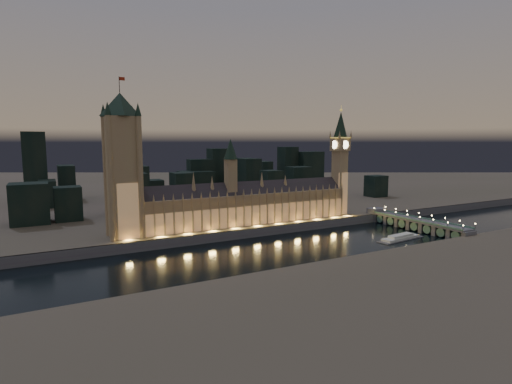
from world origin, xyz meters
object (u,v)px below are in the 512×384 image
victoria_tower (122,159)px  elizabeth_tower (340,154)px  palace_of_westminster (250,204)px  river_boat (401,238)px  westminster_bridge (413,223)px

victoria_tower → elizabeth_tower: (218.00, -0.00, 0.95)m
palace_of_westminster → elizabeth_tower: (105.94, 0.18, 44.60)m
palace_of_westminster → river_boat: bearing=-41.4°
palace_of_westminster → westminster_bridge: size_ratio=1.79×
westminster_bridge → river_boat: bearing=-151.4°
victoria_tower → elizabeth_tower: victoria_tower is taller
elizabeth_tower → westminster_bridge: 99.37m
westminster_bridge → river_boat: size_ratio=2.22×
palace_of_westminster → westminster_bridge: (143.05, -65.21, -20.37)m
westminster_bridge → river_boat: (-42.71, -23.25, -4.44)m
victoria_tower → river_boat: bearing=-22.7°
palace_of_westminster → elizabeth_tower: elizabeth_tower is taller
elizabeth_tower → river_boat: size_ratio=2.22×
palace_of_westminster → elizabeth_tower: bearing=0.1°
elizabeth_tower → river_boat: 112.72m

